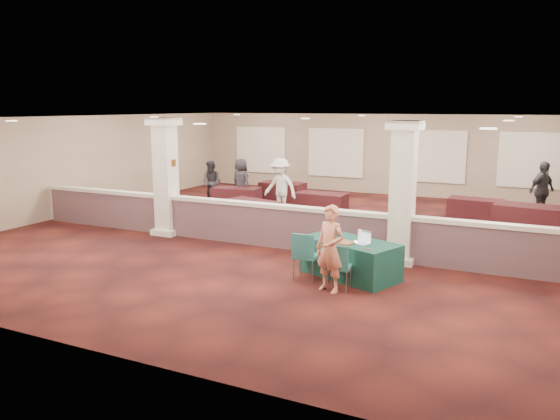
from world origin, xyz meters
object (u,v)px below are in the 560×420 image
at_px(far_table_back_left, 282,191).
at_px(far_table_front_right, 531,219).
at_px(far_table_front_left, 236,197).
at_px(far_table_back_right, 475,209).
at_px(far_table_back_center, 321,203).
at_px(conf_chair_main, 338,263).
at_px(near_table, 350,258).
at_px(attendee_b, 280,187).
at_px(conf_chair_side, 305,252).
at_px(attendee_d, 241,181).
at_px(attendee_a, 212,182).
at_px(far_table_front_center, 252,212).
at_px(attendee_c, 542,191).
at_px(woman, 330,249).

bearing_deg(far_table_back_left, far_table_front_right, -12.65).
relative_size(far_table_front_left, far_table_front_right, 0.86).
bearing_deg(far_table_front_left, far_table_front_right, -0.20).
bearing_deg(far_table_front_left, far_table_back_right, 9.29).
bearing_deg(far_table_back_center, conf_chair_main, -66.31).
xyz_separation_m(near_table, attendee_b, (-4.14, 5.31, 0.54)).
distance_m(conf_chair_side, far_table_back_center, 7.17).
relative_size(conf_chair_main, attendee_d, 0.54).
relative_size(conf_chair_side, far_table_front_left, 0.59).
relative_size(far_table_front_left, attendee_d, 1.00).
bearing_deg(near_table, conf_chair_main, -63.58).
distance_m(near_table, attendee_a, 9.51).
bearing_deg(far_table_back_center, attendee_b, -140.66).
distance_m(conf_chair_main, far_table_front_right, 7.62).
xyz_separation_m(far_table_front_center, attendee_d, (-2.00, 2.82, 0.48)).
height_order(far_table_front_right, attendee_d, attendee_d).
height_order(far_table_back_left, attendee_c, attendee_c).
xyz_separation_m(woman, attendee_b, (-4.09, 6.36, 0.09)).
relative_size(near_table, far_table_front_right, 1.04).
bearing_deg(far_table_front_left, conf_chair_main, -47.81).
bearing_deg(far_table_front_center, attendee_a, 140.84).
bearing_deg(near_table, attendee_a, 161.69).
bearing_deg(attendee_a, far_table_front_right, -4.16).
bearing_deg(far_table_back_center, far_table_back_right, 12.96).
xyz_separation_m(far_table_front_center, attendee_c, (7.83, 4.43, 0.56)).
height_order(far_table_front_center, far_table_back_right, far_table_front_center).
height_order(far_table_front_right, attendee_a, attendee_a).
distance_m(far_table_front_left, attendee_b, 2.26).
xyz_separation_m(conf_chair_side, far_table_back_center, (-2.29, 6.79, -0.25)).
xyz_separation_m(far_table_front_right, far_table_back_center, (-6.36, 0.23, -0.06)).
relative_size(far_table_front_center, attendee_a, 1.12).
height_order(woman, far_table_front_left, woman).
bearing_deg(far_table_back_right, far_table_front_center, -148.89).
distance_m(conf_chair_main, far_table_back_center, 7.79).
xyz_separation_m(far_table_back_right, attendee_a, (-8.98, -1.19, 0.46)).
height_order(conf_chair_side, far_table_back_right, conf_chair_side).
distance_m(conf_chair_side, far_table_back_right, 8.27).
relative_size(conf_chair_main, attendee_a, 0.58).
bearing_deg(far_table_back_right, far_table_back_left, 175.07).
height_order(conf_chair_main, conf_chair_side, conf_chair_side).
xyz_separation_m(near_table, attendee_a, (-7.28, 6.11, 0.40)).
height_order(conf_chair_side, far_table_front_right, conf_chair_side).
bearing_deg(attendee_b, woman, -48.04).
xyz_separation_m(conf_chair_main, conf_chair_side, (-0.84, 0.34, 0.04)).
height_order(woman, attendee_c, attendee_c).
bearing_deg(far_table_front_center, attendee_d, 125.31).
distance_m(far_table_front_left, far_table_front_center, 3.01).
distance_m(woman, far_table_front_left, 9.38).
bearing_deg(far_table_front_left, near_table, -44.03).
bearing_deg(far_table_back_center, far_table_front_left, -176.37).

